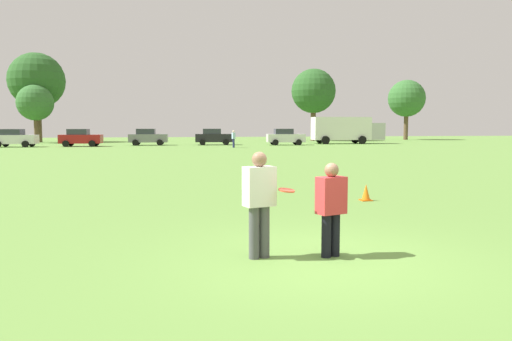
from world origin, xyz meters
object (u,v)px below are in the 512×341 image
at_px(box_truck, 346,129).
at_px(parked_car_center, 80,138).
at_px(player_defender, 331,205).
at_px(parked_car_far_right, 285,137).
at_px(parked_car_mid_right, 148,137).
at_px(parked_car_mid_left, 14,138).
at_px(bystander_sideline_watcher, 234,138).
at_px(parked_car_near_right, 214,137).
at_px(frisbee, 287,190).
at_px(traffic_cone, 366,193).
at_px(player_thrower, 259,199).

bearing_deg(box_truck, parked_car_center, -175.23).
xyz_separation_m(player_defender, box_truck, (19.00, 49.11, 0.88)).
height_order(player_defender, parked_car_far_right, parked_car_far_right).
bearing_deg(parked_car_far_right, parked_car_mid_right, 171.54).
height_order(parked_car_mid_left, bystander_sideline_watcher, parked_car_mid_left).
relative_size(parked_car_center, bystander_sideline_watcher, 2.54).
height_order(player_defender, parked_car_near_right, parked_car_near_right).
bearing_deg(player_defender, bystander_sideline_watcher, 84.13).
height_order(frisbee, box_truck, box_truck).
height_order(parked_car_center, box_truck, box_truck).
height_order(parked_car_mid_left, parked_car_far_right, same).
xyz_separation_m(traffic_cone, parked_car_mid_left, (-20.49, 40.72, 0.69)).
bearing_deg(parked_car_mid_left, parked_car_near_right, 5.46).
xyz_separation_m(parked_car_center, parked_car_mid_right, (6.80, 2.16, 0.00)).
bearing_deg(parked_car_near_right, player_thrower, -94.95).
bearing_deg(parked_car_near_right, box_truck, 2.53).
height_order(traffic_cone, box_truck, box_truck).
xyz_separation_m(player_thrower, box_truck, (20.18, 48.97, 0.77)).
height_order(player_thrower, box_truck, box_truck).
relative_size(player_defender, parked_car_mid_left, 0.36).
bearing_deg(parked_car_mid_left, parked_car_far_right, 0.13).
bearing_deg(player_thrower, bystander_sideline_watcher, 82.47).
distance_m(traffic_cone, bystander_sideline_watcher, 35.12).
relative_size(parked_car_mid_left, bystander_sideline_watcher, 2.54).
relative_size(player_thrower, parked_car_mid_right, 0.40).
height_order(traffic_cone, parked_car_center, parked_car_center).
relative_size(player_thrower, box_truck, 0.20).
distance_m(traffic_cone, parked_car_mid_right, 43.65).
relative_size(parked_car_mid_left, box_truck, 0.50).
height_order(parked_car_mid_right, box_truck, box_truck).
relative_size(parked_car_mid_right, parked_car_far_right, 1.00).
distance_m(box_truck, bystander_sideline_watcher, 16.98).
bearing_deg(parked_car_mid_right, bystander_sideline_watcher, -43.22).
bearing_deg(parked_car_near_right, parked_car_far_right, -13.51).
height_order(box_truck, bystander_sideline_watcher, box_truck).
bearing_deg(parked_car_mid_left, player_defender, -69.44).
relative_size(parked_car_mid_right, parked_car_near_right, 1.00).
relative_size(parked_car_mid_left, parked_car_center, 1.00).
bearing_deg(parked_car_mid_left, traffic_cone, -63.29).
bearing_deg(player_defender, parked_car_mid_right, 94.98).
xyz_separation_m(traffic_cone, parked_car_near_right, (-0.07, 42.67, 0.69)).
bearing_deg(parked_car_mid_right, player_thrower, -86.39).
height_order(parked_car_far_right, bystander_sideline_watcher, parked_car_far_right).
xyz_separation_m(player_thrower, bystander_sideline_watcher, (5.38, 40.68, -0.02)).
bearing_deg(parked_car_near_right, parked_car_mid_left, -174.54).
xyz_separation_m(player_thrower, parked_car_mid_left, (-16.24, 46.31, -0.06)).
bearing_deg(parked_car_far_right, traffic_cone, -100.80).
bearing_deg(frisbee, bystander_sideline_watcher, 83.07).
height_order(frisbee, traffic_cone, frisbee).
height_order(player_thrower, parked_car_mid_left, parked_car_mid_left).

